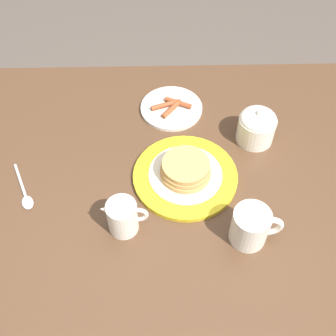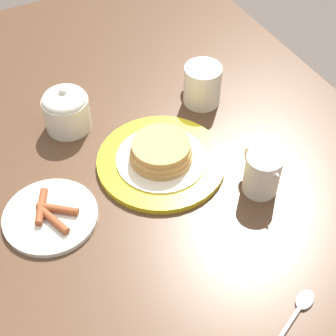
{
  "view_description": "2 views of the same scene",
  "coord_description": "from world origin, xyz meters",
  "px_view_note": "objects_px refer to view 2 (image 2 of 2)",
  "views": [
    {
      "loc": [
        -0.05,
        -0.58,
        1.57
      ],
      "look_at": [
        -0.04,
        0.02,
        0.8
      ],
      "focal_mm": 45.0,
      "sensor_mm": 36.0,
      "label": 1
    },
    {
      "loc": [
        -0.6,
        0.31,
        1.5
      ],
      "look_at": [
        -0.04,
        0.02,
        0.8
      ],
      "focal_mm": 55.0,
      "sensor_mm": 36.0,
      "label": 2
    }
  ],
  "objects_px": {
    "coffee_mug": "(202,84)",
    "sugar_bowl": "(66,109)",
    "creamer_pitcher": "(262,173)",
    "spoon": "(297,312)",
    "side_plate_bacon": "(51,216)",
    "pancake_plate": "(162,158)"
  },
  "relations": [
    {
      "from": "creamer_pitcher",
      "to": "sugar_bowl",
      "type": "height_order",
      "value": "sugar_bowl"
    },
    {
      "from": "side_plate_bacon",
      "to": "sugar_bowl",
      "type": "relative_size",
      "value": 1.67
    },
    {
      "from": "side_plate_bacon",
      "to": "creamer_pitcher",
      "type": "relative_size",
      "value": 1.63
    },
    {
      "from": "pancake_plate",
      "to": "sugar_bowl",
      "type": "distance_m",
      "value": 0.22
    },
    {
      "from": "pancake_plate",
      "to": "spoon",
      "type": "bearing_deg",
      "value": -173.65
    },
    {
      "from": "pancake_plate",
      "to": "side_plate_bacon",
      "type": "relative_size",
      "value": 1.49
    },
    {
      "from": "creamer_pitcher",
      "to": "spoon",
      "type": "height_order",
      "value": "creamer_pitcher"
    },
    {
      "from": "sugar_bowl",
      "to": "spoon",
      "type": "distance_m",
      "value": 0.58
    },
    {
      "from": "coffee_mug",
      "to": "creamer_pitcher",
      "type": "height_order",
      "value": "creamer_pitcher"
    },
    {
      "from": "pancake_plate",
      "to": "spoon",
      "type": "height_order",
      "value": "pancake_plate"
    },
    {
      "from": "coffee_mug",
      "to": "spoon",
      "type": "xyz_separation_m",
      "value": [
        -0.5,
        0.12,
        -0.04
      ]
    },
    {
      "from": "side_plate_bacon",
      "to": "spoon",
      "type": "distance_m",
      "value": 0.44
    },
    {
      "from": "coffee_mug",
      "to": "sugar_bowl",
      "type": "relative_size",
      "value": 1.1
    },
    {
      "from": "pancake_plate",
      "to": "sugar_bowl",
      "type": "bearing_deg",
      "value": 33.16
    },
    {
      "from": "coffee_mug",
      "to": "sugar_bowl",
      "type": "xyz_separation_m",
      "value": [
        0.05,
        0.28,
        0.0
      ]
    },
    {
      "from": "creamer_pitcher",
      "to": "sugar_bowl",
      "type": "relative_size",
      "value": 1.02
    },
    {
      "from": "coffee_mug",
      "to": "creamer_pitcher",
      "type": "xyz_separation_m",
      "value": [
        -0.27,
        0.03,
        -0.0
      ]
    },
    {
      "from": "creamer_pitcher",
      "to": "sugar_bowl",
      "type": "bearing_deg",
      "value": 38.08
    },
    {
      "from": "creamer_pitcher",
      "to": "spoon",
      "type": "xyz_separation_m",
      "value": [
        -0.23,
        0.09,
        -0.04
      ]
    },
    {
      "from": "sugar_bowl",
      "to": "coffee_mug",
      "type": "bearing_deg",
      "value": -100.82
    },
    {
      "from": "sugar_bowl",
      "to": "pancake_plate",
      "type": "bearing_deg",
      "value": -146.84
    },
    {
      "from": "side_plate_bacon",
      "to": "coffee_mug",
      "type": "xyz_separation_m",
      "value": [
        0.15,
        -0.39,
        0.04
      ]
    }
  ]
}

